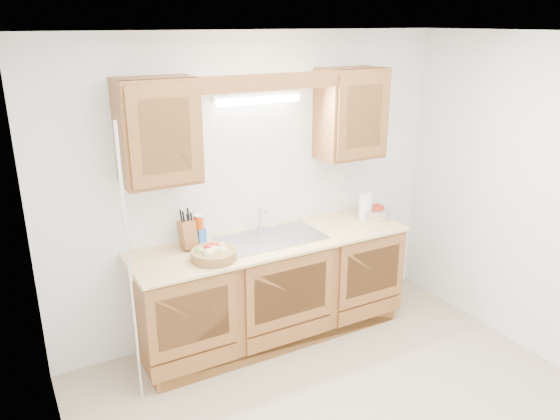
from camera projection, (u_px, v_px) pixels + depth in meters
room at (364, 251)px, 3.29m from camera, size 3.52×3.50×2.50m
base_cabinets at (272, 290)px, 4.55m from camera, size 2.20×0.60×0.86m
countertop at (272, 241)px, 4.39m from camera, size 2.30×0.63×0.04m
upper_cabinet_left at (158, 132)px, 3.83m from camera, size 0.55×0.33×0.75m
upper_cabinet_right at (351, 113)px, 4.58m from camera, size 0.55×0.33×0.75m
valance at (271, 82)px, 3.98m from camera, size 2.20×0.05×0.12m
fluorescent_fixture at (258, 98)px, 4.22m from camera, size 0.76×0.08×0.08m
sink at (271, 246)px, 4.43m from camera, size 0.84×0.46×0.36m
wire_shelf_pole at (130, 271)px, 3.60m from camera, size 0.03×0.03×2.00m
outlet_plate at (348, 184)px, 4.99m from camera, size 0.08×0.01×0.12m
fruit_basket at (214, 253)px, 4.01m from camera, size 0.38×0.38×0.11m
knife_block at (188, 234)px, 4.18m from camera, size 0.12×0.18×0.32m
orange_canister at (199, 229)px, 4.28m from camera, size 0.10×0.10×0.24m
soap_bottle at (199, 232)px, 4.29m from camera, size 0.11×0.11×0.18m
sponge at (198, 240)px, 4.35m from camera, size 0.12×0.09×0.02m
paper_towel at (365, 206)px, 4.79m from camera, size 0.14×0.14×0.29m
apple_bowl at (376, 212)px, 4.83m from camera, size 0.30×0.30×0.13m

